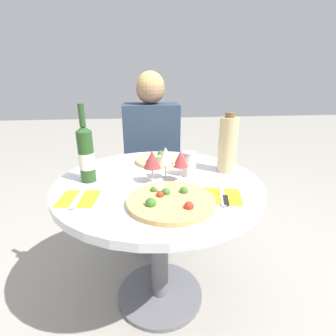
% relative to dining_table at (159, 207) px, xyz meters
% --- Properties ---
extents(ground_plane, '(12.00, 12.00, 0.00)m').
position_rel_dining_table_xyz_m(ground_plane, '(0.00, 0.00, -0.56)').
color(ground_plane, gray).
rests_on(ground_plane, ground).
extents(dining_table, '(0.97, 0.97, 0.70)m').
position_rel_dining_table_xyz_m(dining_table, '(0.00, 0.00, 0.00)').
color(dining_table, slate).
rests_on(dining_table, ground_plane).
extents(chair_behind_diner, '(0.39, 0.39, 0.86)m').
position_rel_dining_table_xyz_m(chair_behind_diner, '(-0.00, 0.79, -0.14)').
color(chair_behind_diner, slate).
rests_on(chair_behind_diner, ground_plane).
extents(seated_diner, '(0.39, 0.44, 1.19)m').
position_rel_dining_table_xyz_m(seated_diner, '(-0.00, 0.65, -0.03)').
color(seated_diner, '#28384C').
rests_on(seated_diner, ground_plane).
extents(pizza_large, '(0.35, 0.35, 0.05)m').
position_rel_dining_table_xyz_m(pizza_large, '(0.03, -0.23, 0.15)').
color(pizza_large, tan).
rests_on(pizza_large, dining_table).
extents(pizza_small_far, '(0.25, 0.25, 0.05)m').
position_rel_dining_table_xyz_m(pizza_small_far, '(0.01, 0.26, 0.15)').
color(pizza_small_far, '#DBB26B').
rests_on(pizza_small_far, dining_table).
extents(wine_bottle, '(0.07, 0.07, 0.36)m').
position_rel_dining_table_xyz_m(wine_bottle, '(-0.33, 0.03, 0.27)').
color(wine_bottle, '#23471E').
rests_on(wine_bottle, dining_table).
extents(tall_carafe, '(0.09, 0.09, 0.30)m').
position_rel_dining_table_xyz_m(tall_carafe, '(0.36, 0.09, 0.28)').
color(tall_carafe, tan).
rests_on(tall_carafe, dining_table).
extents(sugar_shaker, '(0.07, 0.07, 0.12)m').
position_rel_dining_table_xyz_m(sugar_shaker, '(0.15, 0.05, 0.20)').
color(sugar_shaker, silver).
rests_on(sugar_shaker, dining_table).
extents(wine_glass_center, '(0.08, 0.08, 0.16)m').
position_rel_dining_table_xyz_m(wine_glass_center, '(0.04, 0.03, 0.25)').
color(wine_glass_center, silver).
rests_on(wine_glass_center, dining_table).
extents(wine_glass_front_right, '(0.07, 0.07, 0.15)m').
position_rel_dining_table_xyz_m(wine_glass_front_right, '(0.10, -0.02, 0.25)').
color(wine_glass_front_right, silver).
rests_on(wine_glass_front_right, dining_table).
extents(wine_glass_front_left, '(0.08, 0.08, 0.15)m').
position_rel_dining_table_xyz_m(wine_glass_front_left, '(-0.03, -0.02, 0.25)').
color(wine_glass_front_left, silver).
rests_on(wine_glass_front_left, dining_table).
extents(place_setting_left, '(0.17, 0.19, 0.01)m').
position_rel_dining_table_xyz_m(place_setting_left, '(-0.34, -0.16, 0.14)').
color(place_setting_left, yellow).
rests_on(place_setting_left, dining_table).
extents(place_setting_right, '(0.18, 0.19, 0.01)m').
position_rel_dining_table_xyz_m(place_setting_right, '(0.25, -0.20, 0.14)').
color(place_setting_right, yellow).
rests_on(place_setting_right, dining_table).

